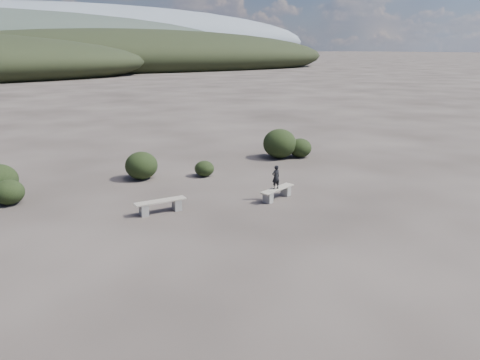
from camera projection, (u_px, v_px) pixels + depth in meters
ground at (302, 246)px, 13.35m from camera, size 1200.00×1200.00×0.00m
bench_left at (161, 205)px, 15.95m from camera, size 1.80×0.47×0.44m
bench_right at (277, 192)px, 17.42m from camera, size 1.71×0.84×0.42m
seated_person at (276, 177)px, 17.18m from camera, size 0.33×0.22×0.89m
shrub_a at (9, 192)px, 16.80m from camera, size 1.10×1.10×0.90m
shrub_b at (141, 166)px, 20.01m from camera, size 1.39×1.39×1.19m
shrub_c at (204, 169)px, 20.51m from camera, size 0.86×0.86×0.69m
shrub_d at (280, 144)px, 23.86m from camera, size 1.70×1.70×1.49m
shrub_e at (300, 148)px, 24.07m from camera, size 1.17×1.17×0.97m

